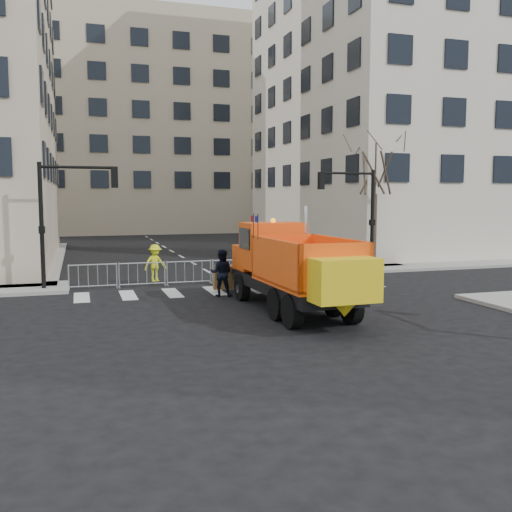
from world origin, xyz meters
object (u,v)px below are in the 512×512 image
object	(u,v)px
newspaper_box	(344,258)
cop_c	(277,268)
worker	(155,263)
cop_a	(254,267)
cop_b	(221,273)
plow_truck	(294,266)

from	to	relation	value
newspaper_box	cop_c	bearing A→B (deg)	-125.48
cop_c	worker	bearing A→B (deg)	-105.39
cop_a	cop_b	size ratio (longest dim) A/B	0.98
cop_b	newspaper_box	distance (m)	9.99
cop_c	newspaper_box	xyz separation A→B (m)	(5.71, 5.29, -0.29)
newspaper_box	cop_b	bearing A→B (deg)	-133.46
cop_a	newspaper_box	bearing A→B (deg)	-152.63
plow_truck	cop_a	world-z (taller)	plow_truck
plow_truck	cop_c	size ratio (longest dim) A/B	4.76
cop_a	worker	xyz separation A→B (m)	(-4.04, 2.13, 0.07)
newspaper_box	plow_truck	bearing A→B (deg)	-112.95
cop_a	cop_b	distance (m)	2.60
cop_c	plow_truck	bearing A→B (deg)	10.01
cop_b	worker	world-z (taller)	cop_b
plow_truck	cop_b	xyz separation A→B (m)	(-1.61, 3.83, -0.67)
cop_a	cop_b	world-z (taller)	cop_b
cop_a	plow_truck	bearing A→B (deg)	82.11
cop_a	newspaper_box	size ratio (longest dim) A/B	1.67
plow_truck	newspaper_box	xyz separation A→B (m)	(6.59, 9.53, -0.91)
worker	cop_b	bearing A→B (deg)	-82.52
plow_truck	worker	bearing A→B (deg)	24.15
worker	newspaper_box	distance (m)	10.48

